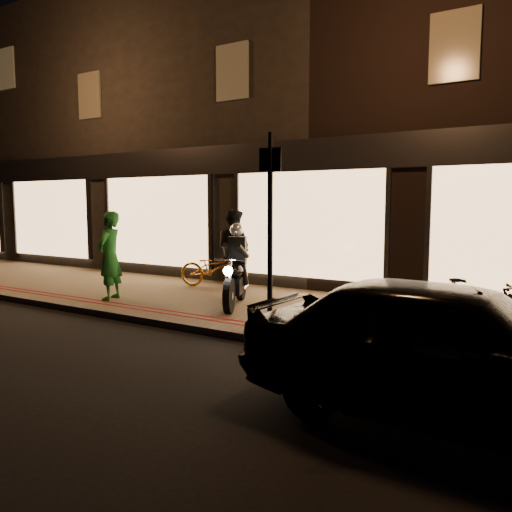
% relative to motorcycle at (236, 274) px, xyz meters
% --- Properties ---
extents(ground, '(90.00, 90.00, 0.00)m').
position_rel_motorcycle_xyz_m(ground, '(0.40, -1.68, -0.73)').
color(ground, black).
rests_on(ground, ground).
extents(sidewalk, '(50.00, 4.00, 0.12)m').
position_rel_motorcycle_xyz_m(sidewalk, '(0.40, 0.32, -0.67)').
color(sidewalk, brown).
rests_on(sidewalk, ground).
extents(kerb_stone, '(50.00, 0.14, 0.12)m').
position_rel_motorcycle_xyz_m(kerb_stone, '(0.40, -1.63, -0.67)').
color(kerb_stone, '#59544C').
rests_on(kerb_stone, ground).
extents(red_kerb_lines, '(50.00, 0.26, 0.01)m').
position_rel_motorcycle_xyz_m(red_kerb_lines, '(0.40, -1.13, -0.61)').
color(red_kerb_lines, maroon).
rests_on(red_kerb_lines, sidewalk).
extents(building_row, '(48.00, 10.11, 8.50)m').
position_rel_motorcycle_xyz_m(building_row, '(0.40, 7.31, 3.51)').
color(building_row, black).
rests_on(building_row, ground).
extents(motorcycle, '(0.93, 1.82, 1.59)m').
position_rel_motorcycle_xyz_m(motorcycle, '(0.00, 0.00, 0.00)').
color(motorcycle, black).
rests_on(motorcycle, sidewalk).
extents(sign_post, '(0.35, 0.09, 3.00)m').
position_rel_motorcycle_xyz_m(sign_post, '(1.58, -1.43, 1.06)').
color(sign_post, black).
rests_on(sign_post, sidewalk).
extents(bicycle_gold, '(1.80, 0.93, 0.90)m').
position_rel_motorcycle_xyz_m(bicycle_gold, '(-1.60, 1.47, -0.17)').
color(bicycle_gold, orange).
rests_on(bicycle_gold, sidewalk).
extents(bicycle_dark, '(1.68, 0.63, 0.99)m').
position_rel_motorcycle_xyz_m(bicycle_dark, '(4.40, -0.97, -0.12)').
color(bicycle_dark, black).
rests_on(bicycle_dark, sidewalk).
extents(person_green, '(0.61, 0.76, 1.81)m').
position_rel_motorcycle_xyz_m(person_green, '(-2.54, -0.82, 0.29)').
color(person_green, '#1D6F28').
rests_on(person_green, sidewalk).
extents(person_dark, '(0.96, 0.78, 1.83)m').
position_rel_motorcycle_xyz_m(person_dark, '(-1.28, 1.82, 0.30)').
color(person_dark, black).
rests_on(person_dark, sidewalk).
extents(parked_car, '(4.21, 1.89, 1.40)m').
position_rel_motorcycle_xyz_m(parked_car, '(4.47, -2.99, -0.03)').
color(parked_car, black).
rests_on(parked_car, ground).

